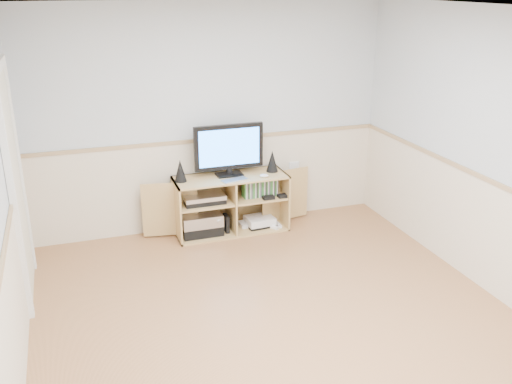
% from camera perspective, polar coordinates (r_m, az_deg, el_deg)
% --- Properties ---
extents(room, '(4.04, 4.54, 2.54)m').
position_cam_1_polar(room, '(4.37, 1.68, 0.78)').
color(room, tan).
rests_on(room, ground).
extents(media_cabinet, '(1.96, 0.47, 0.65)m').
position_cam_1_polar(media_cabinet, '(6.45, -2.66, -0.97)').
color(media_cabinet, tan).
rests_on(media_cabinet, floor).
extents(monitor, '(0.77, 0.18, 0.57)m').
position_cam_1_polar(monitor, '(6.24, -2.74, 4.39)').
color(monitor, black).
rests_on(monitor, media_cabinet).
extents(speaker_left, '(0.13, 0.13, 0.24)m').
position_cam_1_polar(speaker_left, '(6.14, -7.58, 2.13)').
color(speaker_left, black).
rests_on(speaker_left, media_cabinet).
extents(speaker_right, '(0.13, 0.13, 0.24)m').
position_cam_1_polar(speaker_right, '(6.41, 1.63, 3.11)').
color(speaker_right, black).
rests_on(speaker_right, media_cabinet).
extents(keyboard, '(0.31, 0.18, 0.01)m').
position_cam_1_polar(keyboard, '(6.16, -2.16, 1.21)').
color(keyboard, silver).
rests_on(keyboard, media_cabinet).
extents(mouse, '(0.11, 0.10, 0.04)m').
position_cam_1_polar(mouse, '(6.25, 0.82, 1.65)').
color(mouse, white).
rests_on(mouse, media_cabinet).
extents(av_components, '(0.52, 0.33, 0.47)m').
position_cam_1_polar(av_components, '(6.36, -5.41, -2.45)').
color(av_components, black).
rests_on(av_components, media_cabinet).
extents(game_consoles, '(0.45, 0.30, 0.11)m').
position_cam_1_polar(game_consoles, '(6.58, 0.24, -2.97)').
color(game_consoles, white).
rests_on(game_consoles, media_cabinet).
extents(game_cases, '(0.39, 0.14, 0.19)m').
position_cam_1_polar(game_cases, '(6.42, 0.36, 0.42)').
color(game_cases, '#3F8C3F').
rests_on(game_cases, media_cabinet).
extents(wall_outlet, '(0.12, 0.03, 0.12)m').
position_cam_1_polar(wall_outlet, '(6.79, 3.80, 2.55)').
color(wall_outlet, white).
rests_on(wall_outlet, wall_back).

